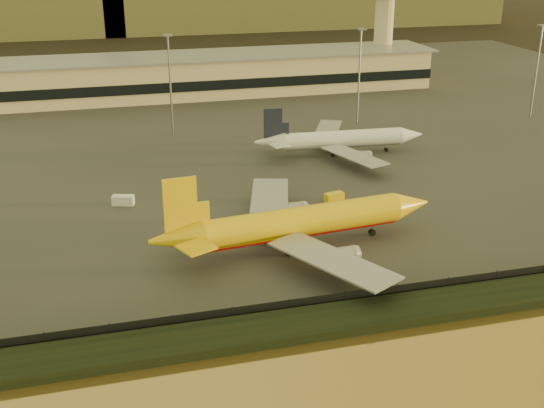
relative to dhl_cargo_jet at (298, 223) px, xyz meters
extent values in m
plane|color=black|center=(-1.33, -6.89, -4.61)|extent=(900.00, 900.00, 0.00)
cube|color=black|center=(-1.33, -23.89, -3.91)|extent=(320.00, 7.00, 1.40)
cube|color=#2D2D2D|center=(-1.33, 88.11, -4.51)|extent=(320.00, 220.00, 0.20)
cube|color=black|center=(-1.33, -19.89, -3.31)|extent=(300.00, 0.05, 2.20)
cube|color=tan|center=(-1.33, 118.11, 1.59)|extent=(160.00, 22.00, 12.00)
cube|color=black|center=(-1.33, 106.91, 0.59)|extent=(160.00, 0.60, 3.00)
cube|color=gray|center=(-1.33, 118.11, 7.89)|extent=(164.00, 24.00, 0.60)
cylinder|color=tan|center=(68.67, 124.11, 10.59)|extent=(6.40, 6.40, 30.00)
cylinder|color=slate|center=(-11.33, 73.11, 8.09)|extent=(0.50, 0.50, 25.00)
cube|color=slate|center=(-11.33, 73.11, 20.79)|extent=(2.20, 2.20, 0.40)
cylinder|color=slate|center=(38.67, 71.11, 8.09)|extent=(0.50, 0.50, 25.00)
cube|color=slate|center=(38.67, 71.11, 20.79)|extent=(2.20, 2.20, 0.40)
cylinder|color=slate|center=(88.67, 65.11, 8.09)|extent=(0.50, 0.50, 25.00)
cube|color=slate|center=(88.67, 65.11, 20.79)|extent=(2.20, 2.20, 0.40)
cylinder|color=#E1B10B|center=(0.90, 0.09, 0.27)|extent=(34.42, 8.42, 4.92)
cylinder|color=red|center=(0.90, 0.09, -0.59)|extent=(33.37, 7.25, 3.84)
cone|color=#E1B10B|center=(21.15, 2.20, 0.27)|extent=(7.10, 5.58, 4.92)
cone|color=#E1B10B|center=(-20.30, -2.11, 0.64)|extent=(8.99, 5.78, 4.92)
cube|color=#E1B10B|center=(-19.35, -2.01, 6.05)|extent=(5.22, 0.93, 8.62)
cube|color=#E1B10B|center=(-18.92, 2.98, 1.01)|extent=(5.61, 5.56, 0.30)
cube|color=#E1B10B|center=(-17.90, -6.81, 1.01)|extent=(6.23, 6.20, 0.30)
cube|color=gray|center=(-1.40, 13.04, -0.59)|extent=(12.27, 22.31, 0.30)
cylinder|color=gray|center=(1.28, 10.11, -1.95)|extent=(5.93, 3.28, 2.71)
cube|color=gray|center=(1.31, -13.05, -0.59)|extent=(15.84, 21.93, 0.30)
cylinder|color=gray|center=(3.34, -9.63, -1.95)|extent=(5.93, 3.28, 2.71)
cylinder|color=black|center=(13.85, 1.44, -3.87)|extent=(1.17, 0.97, 1.08)
cylinder|color=slate|center=(13.85, 1.44, -3.30)|extent=(0.19, 0.19, 2.22)
cylinder|color=black|center=(-2.41, -2.48, -3.87)|extent=(1.17, 0.97, 1.08)
cylinder|color=slate|center=(-2.41, -2.48, -3.30)|extent=(0.19, 0.19, 2.22)
cylinder|color=black|center=(-2.86, 1.93, -3.87)|extent=(1.17, 0.97, 1.08)
cylinder|color=slate|center=(-2.86, 1.93, -3.30)|extent=(0.19, 0.19, 2.22)
cylinder|color=silver|center=(25.29, 46.34, -0.69)|extent=(28.38, 5.77, 3.91)
cylinder|color=gray|center=(25.29, 46.34, -1.38)|extent=(27.55, 4.86, 3.05)
cone|color=silver|center=(42.09, 45.23, -0.69)|extent=(5.73, 4.27, 3.91)
cone|color=silver|center=(7.72, 47.51, -0.40)|extent=(7.29, 4.37, 3.91)
cube|color=black|center=(8.50, 47.46, 3.91)|extent=(4.32, 0.60, 6.85)
cube|color=silver|center=(9.54, 51.31, -0.11)|extent=(5.02, 4.91, 0.23)
cube|color=silver|center=(9.02, 43.50, -0.11)|extent=(4.71, 4.57, 0.23)
cube|color=gray|center=(25.23, 57.14, -1.38)|extent=(12.60, 18.25, 0.23)
cylinder|color=gray|center=(27.00, 54.37, -2.45)|extent=(4.83, 2.46, 2.15)
cube|color=gray|center=(23.80, 35.65, -1.38)|extent=(10.71, 18.45, 0.23)
cylinder|color=gray|center=(25.93, 38.16, -2.45)|extent=(4.83, 2.46, 2.15)
cylinder|color=black|center=(36.04, 45.63, -3.98)|extent=(0.90, 0.74, 0.86)
cylinder|color=slate|center=(36.04, 45.63, -3.53)|extent=(0.21, 0.21, 1.76)
cylinder|color=black|center=(22.25, 44.78, -3.98)|extent=(0.90, 0.74, 0.86)
cylinder|color=slate|center=(22.25, 44.78, -3.53)|extent=(0.21, 0.21, 1.76)
cylinder|color=black|center=(22.48, 48.29, -3.98)|extent=(0.90, 0.74, 0.86)
cylinder|color=slate|center=(22.48, 48.29, -3.53)|extent=(0.21, 0.21, 1.76)
cube|color=#E1B10B|center=(12.97, 18.26, -3.57)|extent=(4.01, 2.44, 1.68)
cube|color=silver|center=(-26.82, 26.99, -3.49)|extent=(4.45, 2.94, 1.84)
camera|label=1|loc=(-30.69, -97.69, 44.42)|focal=45.00mm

